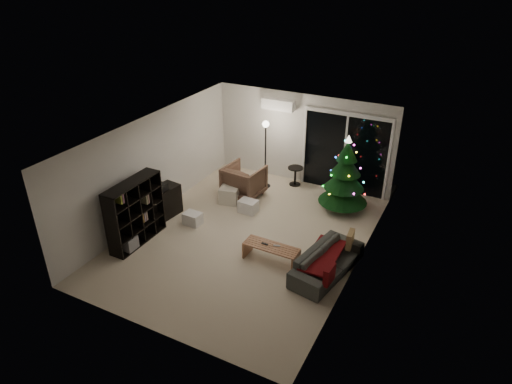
# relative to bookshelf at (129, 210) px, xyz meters

# --- Properties ---
(room) EXTENTS (6.50, 7.51, 2.60)m
(room) POSITION_rel_bookshelf_xyz_m (2.71, 2.70, 0.28)
(room) COLOR beige
(room) RESTS_ON ground
(bookshelf) EXTENTS (0.54, 1.50, 1.47)m
(bookshelf) POSITION_rel_bookshelf_xyz_m (0.00, 0.00, 0.00)
(bookshelf) COLOR black
(bookshelf) RESTS_ON floor
(media_cabinet) EXTENTS (0.60, 1.26, 0.76)m
(media_cabinet) POSITION_rel_bookshelf_xyz_m (0.00, 0.96, -0.36)
(media_cabinet) COLOR black
(media_cabinet) RESTS_ON floor
(stereo) EXTENTS (0.38, 0.45, 0.16)m
(stereo) POSITION_rel_bookshelf_xyz_m (0.00, 0.96, 0.10)
(stereo) COLOR black
(stereo) RESTS_ON media_cabinet
(armchair) EXTENTS (0.99, 1.02, 0.86)m
(armchair) POSITION_rel_bookshelf_xyz_m (1.26, 2.95, -0.30)
(armchair) COLOR brown
(armchair) RESTS_ON floor
(ottoman) EXTENTS (0.56, 0.56, 0.42)m
(ottoman) POSITION_rel_bookshelf_xyz_m (1.09, 2.48, -0.52)
(ottoman) COLOR beige
(ottoman) RESTS_ON floor
(cardboard_box_a) EXTENTS (0.42, 0.33, 0.29)m
(cardboard_box_a) POSITION_rel_bookshelf_xyz_m (0.85, 1.15, -0.59)
(cardboard_box_a) COLOR white
(cardboard_box_a) RESTS_ON floor
(cardboard_box_b) EXTENTS (0.46, 0.35, 0.31)m
(cardboard_box_b) POSITION_rel_bookshelf_xyz_m (1.75, 2.25, -0.58)
(cardboard_box_b) COLOR white
(cardboard_box_b) RESTS_ON floor
(side_table) EXTENTS (0.44, 0.44, 0.52)m
(side_table) POSITION_rel_bookshelf_xyz_m (2.20, 4.16, -0.47)
(side_table) COLOR black
(side_table) RESTS_ON floor
(floor_lamp) EXTENTS (0.29, 0.29, 1.83)m
(floor_lamp) POSITION_rel_bookshelf_xyz_m (1.51, 3.70, 0.18)
(floor_lamp) COLOR black
(floor_lamp) RESTS_ON floor
(sofa) EXTENTS (1.06, 1.95, 0.54)m
(sofa) POSITION_rel_bookshelf_xyz_m (4.30, 0.83, -0.47)
(sofa) COLOR #4B4D49
(sofa) RESTS_ON floor
(sofa_throw) EXTENTS (0.58, 1.33, 0.04)m
(sofa_throw) POSITION_rel_bookshelf_xyz_m (4.20, 0.83, -0.35)
(sofa_throw) COLOR #600607
(sofa_throw) RESTS_ON sofa
(cushion_a) EXTENTS (0.14, 0.36, 0.36)m
(cushion_a) POSITION_rel_bookshelf_xyz_m (4.55, 1.48, -0.25)
(cushion_a) COLOR olive
(cushion_a) RESTS_ON sofa
(cushion_b) EXTENTS (0.13, 0.36, 0.36)m
(cushion_b) POSITION_rel_bookshelf_xyz_m (4.55, 0.18, -0.25)
(cushion_b) COLOR #600607
(cushion_b) RESTS_ON sofa
(coffee_table) EXTENTS (1.18, 0.43, 0.37)m
(coffee_table) POSITION_rel_bookshelf_xyz_m (3.14, 0.68, -0.55)
(coffee_table) COLOR #A36A4C
(coffee_table) RESTS_ON floor
(remote_a) EXTENTS (0.15, 0.04, 0.02)m
(remote_a) POSITION_rel_bookshelf_xyz_m (2.99, 0.68, -0.35)
(remote_a) COLOR black
(remote_a) RESTS_ON coffee_table
(remote_b) EXTENTS (0.14, 0.08, 0.02)m
(remote_b) POSITION_rel_bookshelf_xyz_m (3.24, 0.73, -0.35)
(remote_b) COLOR slate
(remote_b) RESTS_ON coffee_table
(christmas_tree) EXTENTS (1.60, 1.60, 1.96)m
(christmas_tree) POSITION_rel_bookshelf_xyz_m (3.78, 3.46, 0.24)
(christmas_tree) COLOR #0A390D
(christmas_tree) RESTS_ON floor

